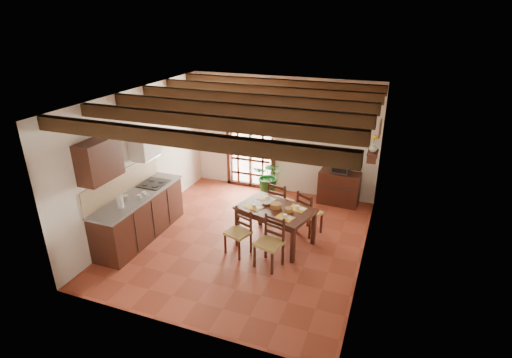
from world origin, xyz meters
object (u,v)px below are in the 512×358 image
at_px(sideboard, 339,188).
at_px(crt_tv, 341,165).
at_px(chair_near_right, 269,251).
at_px(chair_far_left, 280,210).
at_px(potted_plant, 269,176).
at_px(chair_near_left, 239,240).
at_px(pendant_lamp, 279,138).
at_px(chair_far_right, 309,220).
at_px(kitchen_counter, 140,215).
at_px(dining_table, 276,212).

bearing_deg(sideboard, crt_tv, -86.99).
relative_size(chair_near_right, chair_far_left, 0.97).
bearing_deg(potted_plant, chair_near_right, -71.30).
distance_m(chair_near_left, pendant_lamp, 2.00).
distance_m(chair_far_right, potted_plant, 1.80).
bearing_deg(potted_plant, crt_tv, 9.37).
bearing_deg(chair_far_left, kitchen_counter, 45.09).
height_order(chair_near_right, potted_plant, potted_plant).
relative_size(kitchen_counter, crt_tv, 5.54).
distance_m(chair_near_right, sideboard, 2.96).
xyz_separation_m(chair_far_right, crt_tv, (0.34, 1.52, 0.68)).
height_order(kitchen_counter, chair_near_left, kitchen_counter).
bearing_deg(pendant_lamp, potted_plant, 113.17).
distance_m(dining_table, chair_near_left, 0.87).
bearing_deg(chair_far_right, pendant_lamp, 72.03).
xyz_separation_m(chair_far_left, sideboard, (1.00, 1.34, 0.09)).
bearing_deg(chair_near_right, crt_tv, 90.77).
height_order(sideboard, potted_plant, potted_plant).
bearing_deg(chair_far_left, crt_tv, -113.39).
bearing_deg(chair_near_left, potted_plant, 114.46).
bearing_deg(kitchen_counter, dining_table, 15.78).
height_order(chair_far_right, pendant_lamp, pendant_lamp).
xyz_separation_m(chair_far_right, sideboard, (0.34, 1.52, 0.10)).
distance_m(kitchen_counter, chair_far_left, 2.84).
bearing_deg(crt_tv, chair_near_right, -102.23).
height_order(kitchen_counter, sideboard, kitchen_counter).
xyz_separation_m(chair_far_left, crt_tv, (1.00, 1.33, 0.67)).
bearing_deg(chair_near_right, chair_far_right, 89.17).
bearing_deg(sideboard, kitchen_counter, -137.35).
xyz_separation_m(kitchen_counter, chair_far_right, (3.07, 1.30, -0.19)).
bearing_deg(chair_near_left, chair_near_right, 3.46).
bearing_deg(chair_near_left, dining_table, 67.40).
xyz_separation_m(chair_near_right, chair_far_right, (0.38, 1.35, -0.00)).
bearing_deg(potted_plant, kitchen_counter, -125.32).
height_order(sideboard, crt_tv, crt_tv).
height_order(chair_near_left, chair_near_right, chair_near_right).
distance_m(kitchen_counter, dining_table, 2.66).
bearing_deg(kitchen_counter, chair_far_left, 31.65).
bearing_deg(kitchen_counter, potted_plant, 54.68).
bearing_deg(dining_table, crt_tv, 83.57).
bearing_deg(potted_plant, chair_near_left, -84.75).
xyz_separation_m(chair_near_right, pendant_lamp, (-0.14, 0.87, 1.79)).
bearing_deg(chair_near_right, chair_near_left, 179.11).
bearing_deg(chair_far_right, potted_plant, -15.74).
relative_size(chair_near_left, chair_far_left, 0.91).
distance_m(chair_far_left, crt_tv, 1.79).
xyz_separation_m(chair_near_right, chair_far_left, (-0.28, 1.53, 0.01)).
height_order(chair_near_left, chair_far_right, chair_far_right).
bearing_deg(crt_tv, chair_far_left, -124.95).
bearing_deg(crt_tv, potted_plant, -168.76).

